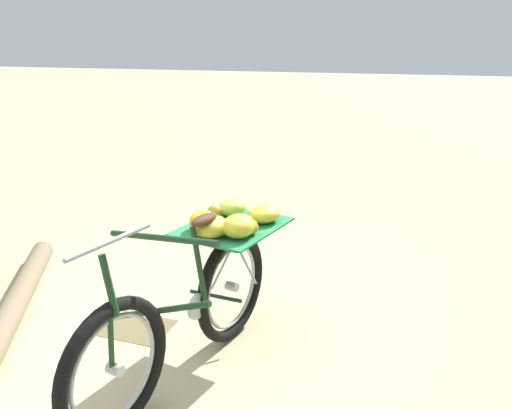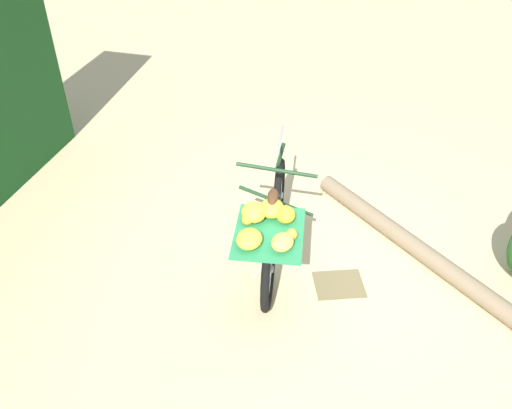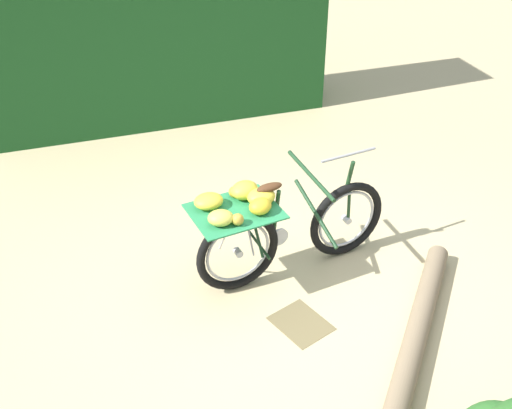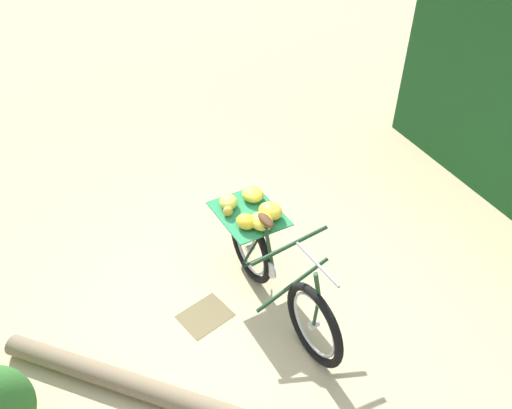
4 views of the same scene
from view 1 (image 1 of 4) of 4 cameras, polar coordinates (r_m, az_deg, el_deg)
The scene contains 4 objects.
ground_plane at distance 3.54m, azimuth -10.50°, elevation -15.43°, with size 60.00×60.00×0.00m, color #C6B284.
bicycle at distance 3.14m, azimuth -6.43°, elevation -9.20°, with size 0.83×1.80×1.03m.
fallen_log at distance 4.01m, azimuth -25.41°, elevation -11.42°, with size 0.17×0.17×2.59m, color #7F6B51.
leaf_litter_patch at distance 3.83m, azimuth -12.64°, elevation -12.86°, with size 0.44×0.36×0.01m, color olive.
Camera 1 is at (-1.54, 2.57, 1.90)m, focal length 37.02 mm.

